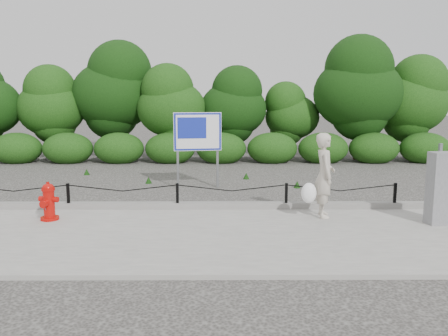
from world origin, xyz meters
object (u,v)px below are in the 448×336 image
at_px(utility_cabinet, 442,188).
at_px(pedestrian, 323,176).
at_px(advertising_sign, 197,135).
at_px(fire_hydrant, 49,202).

bearing_deg(utility_cabinet, pedestrian, 157.05).
relative_size(utility_cabinet, advertising_sign, 0.75).
relative_size(pedestrian, advertising_sign, 0.83).
height_order(fire_hydrant, utility_cabinet, utility_cabinet).
xyz_separation_m(utility_cabinet, advertising_sign, (-5.15, 4.04, 0.71)).
height_order(pedestrian, advertising_sign, advertising_sign).
relative_size(fire_hydrant, advertising_sign, 0.37).
distance_m(fire_hydrant, advertising_sign, 4.85).
bearing_deg(fire_hydrant, utility_cabinet, 10.42).
xyz_separation_m(pedestrian, utility_cabinet, (2.29, -0.56, -0.14)).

